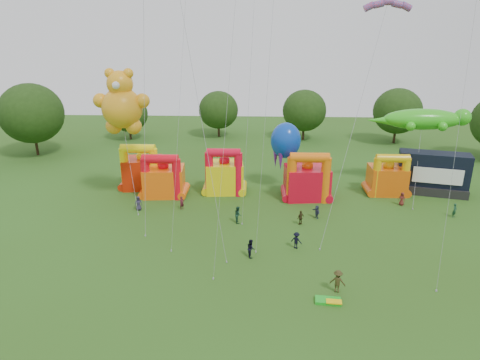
{
  "coord_description": "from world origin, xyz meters",
  "views": [
    {
      "loc": [
        -0.73,
        -24.72,
        20.16
      ],
      "look_at": [
        -2.51,
        18.0,
        5.11
      ],
      "focal_mm": 32.0,
      "sensor_mm": 36.0,
      "label": 1
    }
  ],
  "objects_px": {
    "stage_trailer": "(433,174)",
    "gecko_kite": "(419,150)",
    "spectator_4": "(301,218)",
    "octopus_kite": "(286,151)",
    "bouncy_castle_0": "(142,171)",
    "teddy_bear_kite": "(125,130)",
    "spectator_0": "(138,203)",
    "bouncy_castle_2": "(224,175)"
  },
  "relations": [
    {
      "from": "octopus_kite",
      "to": "spectator_4",
      "type": "distance_m",
      "value": 11.9
    },
    {
      "from": "bouncy_castle_0",
      "to": "bouncy_castle_2",
      "type": "relative_size",
      "value": 1.02
    },
    {
      "from": "gecko_kite",
      "to": "spectator_4",
      "type": "bearing_deg",
      "value": -146.04
    },
    {
      "from": "gecko_kite",
      "to": "octopus_kite",
      "type": "height_order",
      "value": "gecko_kite"
    },
    {
      "from": "stage_trailer",
      "to": "teddy_bear_kite",
      "type": "relative_size",
      "value": 0.56
    },
    {
      "from": "bouncy_castle_2",
      "to": "spectator_0",
      "type": "height_order",
      "value": "bouncy_castle_2"
    },
    {
      "from": "gecko_kite",
      "to": "octopus_kite",
      "type": "relative_size",
      "value": 1.49
    },
    {
      "from": "gecko_kite",
      "to": "spectator_4",
      "type": "height_order",
      "value": "gecko_kite"
    },
    {
      "from": "bouncy_castle_0",
      "to": "spectator_0",
      "type": "height_order",
      "value": "bouncy_castle_0"
    },
    {
      "from": "teddy_bear_kite",
      "to": "gecko_kite",
      "type": "relative_size",
      "value": 1.21
    },
    {
      "from": "bouncy_castle_0",
      "to": "teddy_bear_kite",
      "type": "height_order",
      "value": "teddy_bear_kite"
    },
    {
      "from": "teddy_bear_kite",
      "to": "spectator_4",
      "type": "distance_m",
      "value": 22.42
    },
    {
      "from": "bouncy_castle_0",
      "to": "spectator_0",
      "type": "relative_size",
      "value": 3.64
    },
    {
      "from": "bouncy_castle_0",
      "to": "octopus_kite",
      "type": "height_order",
      "value": "octopus_kite"
    },
    {
      "from": "spectator_0",
      "to": "teddy_bear_kite",
      "type": "bearing_deg",
      "value": 109.33
    },
    {
      "from": "bouncy_castle_2",
      "to": "spectator_4",
      "type": "bearing_deg",
      "value": -46.46
    },
    {
      "from": "gecko_kite",
      "to": "spectator_4",
      "type": "relative_size",
      "value": 8.22
    },
    {
      "from": "bouncy_castle_0",
      "to": "teddy_bear_kite",
      "type": "bearing_deg",
      "value": -89.68
    },
    {
      "from": "teddy_bear_kite",
      "to": "octopus_kite",
      "type": "xyz_separation_m",
      "value": [
        19.08,
        5.88,
        -3.95
      ]
    },
    {
      "from": "bouncy_castle_0",
      "to": "stage_trailer",
      "type": "bearing_deg",
      "value": -0.42
    },
    {
      "from": "teddy_bear_kite",
      "to": "spectator_0",
      "type": "bearing_deg",
      "value": -54.19
    },
    {
      "from": "stage_trailer",
      "to": "teddy_bear_kite",
      "type": "distance_m",
      "value": 38.98
    },
    {
      "from": "stage_trailer",
      "to": "gecko_kite",
      "type": "distance_m",
      "value": 3.7
    },
    {
      "from": "spectator_4",
      "to": "teddy_bear_kite",
      "type": "bearing_deg",
      "value": -53.88
    },
    {
      "from": "teddy_bear_kite",
      "to": "octopus_kite",
      "type": "bearing_deg",
      "value": 17.14
    },
    {
      "from": "bouncy_castle_2",
      "to": "octopus_kite",
      "type": "bearing_deg",
      "value": 10.37
    },
    {
      "from": "bouncy_castle_0",
      "to": "stage_trailer",
      "type": "relative_size",
      "value": 0.7
    },
    {
      "from": "gecko_kite",
      "to": "spectator_0",
      "type": "xyz_separation_m",
      "value": [
        -34.52,
        -7.46,
        -4.78
      ]
    },
    {
      "from": "teddy_bear_kite",
      "to": "spectator_0",
      "type": "height_order",
      "value": "teddy_bear_kite"
    },
    {
      "from": "gecko_kite",
      "to": "octopus_kite",
      "type": "xyz_separation_m",
      "value": [
        -16.83,
        0.35,
        -0.35
      ]
    },
    {
      "from": "bouncy_castle_0",
      "to": "spectator_0",
      "type": "distance_m",
      "value": 7.92
    },
    {
      "from": "stage_trailer",
      "to": "spectator_0",
      "type": "height_order",
      "value": "stage_trailer"
    },
    {
      "from": "stage_trailer",
      "to": "bouncy_castle_2",
      "type": "bearing_deg",
      "value": -177.86
    },
    {
      "from": "stage_trailer",
      "to": "octopus_kite",
      "type": "relative_size",
      "value": 1.01
    },
    {
      "from": "spectator_0",
      "to": "spectator_4",
      "type": "relative_size",
      "value": 1.06
    },
    {
      "from": "bouncy_castle_0",
      "to": "spectator_4",
      "type": "relative_size",
      "value": 3.88
    },
    {
      "from": "spectator_4",
      "to": "octopus_kite",
      "type": "bearing_deg",
      "value": -124.2
    },
    {
      "from": "bouncy_castle_2",
      "to": "teddy_bear_kite",
      "type": "relative_size",
      "value": 0.38
    },
    {
      "from": "bouncy_castle_2",
      "to": "spectator_0",
      "type": "relative_size",
      "value": 3.58
    },
    {
      "from": "spectator_0",
      "to": "octopus_kite",
      "type": "bearing_deg",
      "value": 7.36
    },
    {
      "from": "bouncy_castle_0",
      "to": "gecko_kite",
      "type": "bearing_deg",
      "value": -0.28
    },
    {
      "from": "bouncy_castle_2",
      "to": "spectator_0",
      "type": "distance_m",
      "value": 11.69
    }
  ]
}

